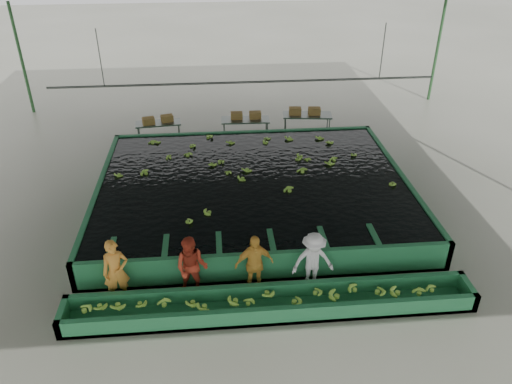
{
  "coord_description": "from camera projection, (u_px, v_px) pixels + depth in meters",
  "views": [
    {
      "loc": [
        -1.19,
        -12.59,
        8.68
      ],
      "look_at": [
        0.0,
        0.5,
        1.0
      ],
      "focal_mm": 35.0,
      "sensor_mm": 36.0,
      "label": 1
    }
  ],
  "objects": [
    {
      "name": "rail_hanger_left",
      "position": [
        100.0,
        58.0,
        17.19
      ],
      "size": [
        0.04,
        0.04,
        2.0
      ],
      "primitive_type": "cylinder",
      "color": "#59605B",
      "rests_on": "shed_roof"
    },
    {
      "name": "floating_bananas",
      "position": [
        251.0,
        169.0,
        16.85
      ],
      "size": [
        9.34,
        6.37,
        0.13
      ],
      "primitive_type": null,
      "color": "#8FCF40",
      "rests_on": "tank_water"
    },
    {
      "name": "ground",
      "position": [
        257.0,
        228.0,
        15.3
      ],
      "size": [
        80.0,
        80.0,
        0.0
      ],
      "primitive_type": "plane",
      "color": "gray",
      "rests_on": "ground"
    },
    {
      "name": "worker_d",
      "position": [
        313.0,
        261.0,
        12.57
      ],
      "size": [
        1.1,
        0.66,
        1.66
      ],
      "primitive_type": "imported",
      "rotation": [
        0.0,
        0.0,
        0.04
      ],
      "color": "silver",
      "rests_on": "ground"
    },
    {
      "name": "shed_roof",
      "position": [
        258.0,
        67.0,
        12.78
      ],
      "size": [
        20.0,
        22.0,
        0.04
      ],
      "primitive_type": "cube",
      "color": "slate",
      "rests_on": "shed_posts"
    },
    {
      "name": "sorting_trough",
      "position": [
        271.0,
        304.0,
        12.08
      ],
      "size": [
        10.0,
        1.0,
        0.5
      ],
      "primitive_type": null,
      "color": "#23703F",
      "rests_on": "ground"
    },
    {
      "name": "box_stack_mid",
      "position": [
        246.0,
        118.0,
        20.65
      ],
      "size": [
        1.25,
        0.36,
        0.27
      ],
      "primitive_type": null,
      "rotation": [
        0.0,
        0.0,
        -0.01
      ],
      "color": "olive",
      "rests_on": "packing_table_mid"
    },
    {
      "name": "packing_table_mid",
      "position": [
        246.0,
        129.0,
        20.8
      ],
      "size": [
        2.0,
        0.86,
        0.9
      ],
      "primitive_type": null,
      "rotation": [
        0.0,
        0.0,
        -0.04
      ],
      "color": "#59605B",
      "rests_on": "ground"
    },
    {
      "name": "tank_water",
      "position": [
        253.0,
        181.0,
        16.16
      ],
      "size": [
        9.7,
        7.7,
        0.0
      ],
      "primitive_type": "cube",
      "color": "black",
      "rests_on": "flotation_tank"
    },
    {
      "name": "shed_posts",
      "position": [
        258.0,
        155.0,
        14.04
      ],
      "size": [
        20.0,
        22.0,
        5.0
      ],
      "primitive_type": null,
      "color": "#2C5C2F",
      "rests_on": "ground"
    },
    {
      "name": "trough_bananas",
      "position": [
        271.0,
        299.0,
        12.01
      ],
      "size": [
        9.52,
        0.63,
        0.13
      ],
      "primitive_type": null,
      "color": "#8FCF40",
      "rests_on": "sorting_trough"
    },
    {
      "name": "worker_b",
      "position": [
        192.0,
        268.0,
        12.31
      ],
      "size": [
        0.95,
        0.81,
        1.71
      ],
      "primitive_type": "imported",
      "rotation": [
        0.0,
        0.0,
        -0.21
      ],
      "color": "#AB331E",
      "rests_on": "ground"
    },
    {
      "name": "box_stack_left",
      "position": [
        158.0,
        123.0,
        20.44
      ],
      "size": [
        1.29,
        0.66,
        0.27
      ],
      "primitive_type": null,
      "rotation": [
        0.0,
        0.0,
        0.27
      ],
      "color": "olive",
      "rests_on": "packing_table_left"
    },
    {
      "name": "worker_a",
      "position": [
        116.0,
        271.0,
        12.16
      ],
      "size": [
        0.73,
        0.58,
        1.75
      ],
      "primitive_type": "imported",
      "rotation": [
        0.0,
        0.0,
        0.28
      ],
      "color": "orange",
      "rests_on": "ground"
    },
    {
      "name": "box_stack_right",
      "position": [
        305.0,
        114.0,
        20.99
      ],
      "size": [
        1.34,
        0.48,
        0.28
      ],
      "primitive_type": null,
      "rotation": [
        0.0,
        0.0,
        -0.09
      ],
      "color": "olive",
      "rests_on": "packing_table_right"
    },
    {
      "name": "packing_table_left",
      "position": [
        159.0,
        132.0,
        20.66
      ],
      "size": [
        1.88,
        0.9,
        0.83
      ],
      "primitive_type": null,
      "rotation": [
        0.0,
        0.0,
        0.1
      ],
      "color": "#59605B",
      "rests_on": "ground"
    },
    {
      "name": "worker_c",
      "position": [
        254.0,
        264.0,
        12.44
      ],
      "size": [
        1.05,
        0.59,
        1.69
      ],
      "primitive_type": "imported",
      "rotation": [
        0.0,
        0.0,
        0.18
      ],
      "color": "gold",
      "rests_on": "ground"
    },
    {
      "name": "cableway_rail",
      "position": [
        245.0,
        82.0,
        18.09
      ],
      "size": [
        0.08,
        0.08,
        14.0
      ],
      "primitive_type": "cylinder",
      "color": "#59605B",
      "rests_on": "shed_roof"
    },
    {
      "name": "flotation_tank",
      "position": [
        253.0,
        191.0,
        16.37
      ],
      "size": [
        10.0,
        8.0,
        0.9
      ],
      "primitive_type": null,
      "color": "#23703F",
      "rests_on": "ground"
    },
    {
      "name": "rail_hanger_right",
      "position": [
        383.0,
        51.0,
        17.97
      ],
      "size": [
        0.04,
        0.04,
        2.0
      ],
      "primitive_type": "cylinder",
      "color": "#59605B",
      "rests_on": "shed_roof"
    },
    {
      "name": "packing_table_right",
      "position": [
        307.0,
        125.0,
        21.2
      ],
      "size": [
        2.12,
        1.05,
        0.93
      ],
      "primitive_type": null,
      "rotation": [
        0.0,
        0.0,
        -0.12
      ],
      "color": "#59605B",
      "rests_on": "ground"
    }
  ]
}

